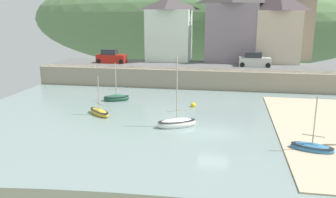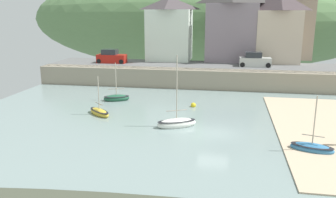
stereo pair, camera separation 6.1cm
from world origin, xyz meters
name	(u,v)px [view 2 (the right image)]	position (x,y,z in m)	size (l,w,h in m)	color
ground	(231,190)	(1.40, -9.56, 0.16)	(48.00, 41.00, 0.61)	gray
quay_seawall	(221,77)	(0.00, 17.50, 1.36)	(48.00, 9.40, 2.40)	gray
hillside_backdrop	(204,19)	(-5.06, 55.20, 7.95)	(80.00, 44.00, 22.70)	#5F8451
waterfront_building_left	(169,28)	(-8.00, 25.20, 7.11)	(6.62, 5.71, 9.27)	silver
waterfront_building_centre	(232,23)	(1.09, 25.20, 7.88)	(7.59, 4.69, 10.74)	gray
waterfront_building_right	(278,27)	(7.55, 25.20, 7.44)	(6.34, 4.95, 9.87)	beige
church_with_spire	(305,4)	(11.70, 29.20, 10.59)	(3.00, 3.00, 15.87)	gray
dinghy_open_wooden	(177,123)	(-3.20, 1.03, 0.33)	(3.61, 2.61, 6.32)	white
sailboat_blue_trim	(99,112)	(-10.96, 3.29, 0.25)	(3.03, 2.84, 3.87)	gold
sailboat_tall_mast	(117,98)	(-11.11, 8.91, 0.27)	(3.12, 2.29, 4.36)	#20543A
sailboat_nearest_shore	(312,148)	(6.94, -2.68, 0.26)	(3.16, 2.03, 4.19)	teal
parked_car_near_slipway	(111,57)	(-15.65, 20.70, 3.20)	(4.10, 1.82, 1.95)	#AF1B13
parked_car_by_wall	(255,61)	(4.30, 20.70, 3.20)	(4.12, 1.82, 1.95)	beige
mooring_buoy	(193,105)	(-2.47, 7.71, 0.16)	(0.55, 0.55, 0.55)	yellow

